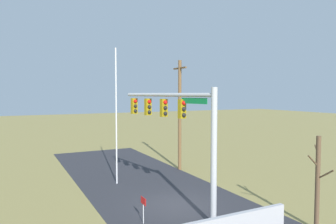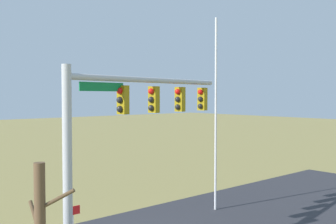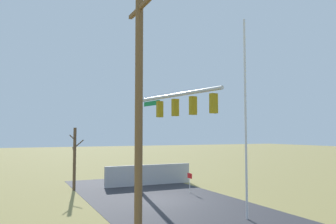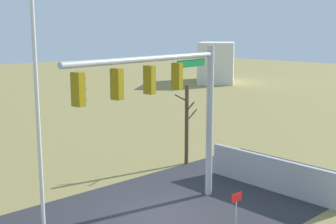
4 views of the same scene
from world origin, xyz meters
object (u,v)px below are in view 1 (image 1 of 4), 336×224
signal_mast (178,121)px  open_sign (143,204)px  bare_tree (318,182)px  flagpole (116,116)px  utility_pole (180,113)px

signal_mast → open_sign: (0.94, -2.31, -3.65)m
signal_mast → bare_tree: (4.96, 4.19, -2.43)m
bare_tree → flagpole: bearing=-152.7°
flagpole → bare_tree: size_ratio=2.16×
utility_pole → open_sign: size_ratio=6.97×
signal_mast → bare_tree: size_ratio=1.84×
flagpole → bare_tree: flagpole is taller
signal_mast → utility_pole: bearing=150.5°
bare_tree → open_sign: 7.74m
bare_tree → open_sign: size_ratio=3.39×
signal_mast → utility_pole: (-7.46, 4.22, -0.14)m
utility_pole → bare_tree: utility_pole is taller
open_sign → utility_pole: bearing=142.1°
signal_mast → flagpole: flagpole is taller
signal_mast → open_sign: size_ratio=6.21×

